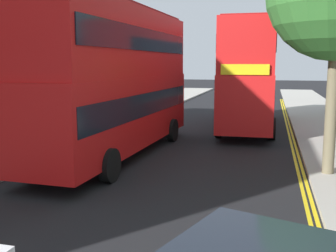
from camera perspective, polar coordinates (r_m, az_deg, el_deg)
The scene contains 6 objects.
sidewalk_left at distance 18.90m, azimuth -17.07°, elevation -2.12°, with size 4.00×80.00×0.14m, color #ADA89E.
kerb_line_outer at distance 14.29m, azimuth 18.55°, elevation -5.93°, with size 0.10×56.00×0.01m, color yellow.
kerb_line_inner at distance 14.28m, azimuth 17.90°, elevation -5.91°, with size 0.10×56.00×0.01m, color yellow.
double_decker_bus_away at distance 15.40m, azimuth -7.41°, elevation 6.89°, with size 3.14×10.90×5.64m.
double_decker_bus_oncoming at distance 22.56m, azimuth 11.42°, elevation 7.39°, with size 2.95×10.85×5.64m.
pedestrian_far at distance 25.12m, azimuth 22.36°, elevation 2.35°, with size 0.34×0.22×1.62m.
Camera 1 is at (3.26, 0.20, 3.53)m, focal length 42.96 mm.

